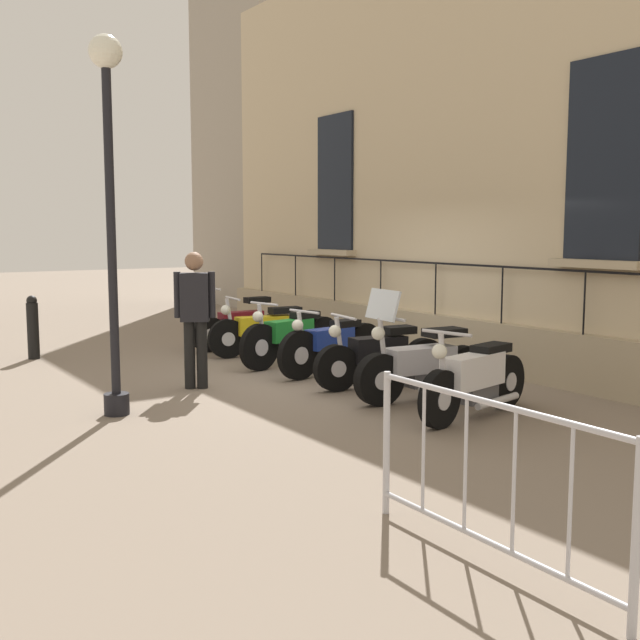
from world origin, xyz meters
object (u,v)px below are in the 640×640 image
motorcycle_yellow (267,331)px  crowd_barrier (489,476)px  motorcycle_green (291,337)px  motorcycle_blue (332,346)px  pedestrian_standing (195,311)px  motorcycle_black (380,357)px  motorcycle_silver (422,366)px  motorcycle_maroon (243,326)px  bollard (33,327)px  motorcycle_white (475,380)px  lamppost (110,189)px

motorcycle_yellow → crowd_barrier: crowd_barrier is taller
motorcycle_green → motorcycle_blue: (-0.10, 0.94, -0.02)m
crowd_barrier → pedestrian_standing: 5.91m
motorcycle_black → crowd_barrier: crowd_barrier is taller
motorcycle_blue → motorcycle_silver: size_ratio=1.03×
motorcycle_maroon → pedestrian_standing: size_ratio=1.10×
crowd_barrier → motorcycle_black: bearing=-121.1°
bollard → motorcycle_yellow: bearing=151.5°
motorcycle_maroon → motorcycle_blue: bearing=88.8°
motorcycle_maroon → motorcycle_green: 1.87m
motorcycle_blue → crowd_barrier: size_ratio=0.93×
motorcycle_yellow → motorcycle_white: 4.90m
bollard → motorcycle_white: bearing=114.9°
motorcycle_blue → crowd_barrier: (2.74, 5.67, 0.15)m
motorcycle_blue → motorcycle_white: motorcycle_white is taller
motorcycle_yellow → crowd_barrier: bearing=69.9°
motorcycle_silver → motorcycle_green: bearing=-88.8°
motorcycle_blue → motorcycle_black: size_ratio=1.00×
crowd_barrier → pedestrian_standing: pedestrian_standing is taller
motorcycle_green → motorcycle_white: motorcycle_white is taller
motorcycle_blue → lamppost: (3.36, 0.64, 2.08)m
crowd_barrier → motorcycle_blue: bearing=-115.8°
motorcycle_black → pedestrian_standing: bearing=-31.3°
motorcycle_black → lamppost: lamppost is taller
motorcycle_silver → crowd_barrier: 4.57m
motorcycle_maroon → motorcycle_green: size_ratio=0.99×
motorcycle_green → bollard: bollard is taller
motorcycle_black → bollard: bearing=-55.8°
motorcycle_green → motorcycle_silver: motorcycle_silver is taller
motorcycle_yellow → pedestrian_standing: size_ratio=1.13×
crowd_barrier → motorcycle_white: bearing=-133.9°
motorcycle_green → bollard: (3.13, -2.79, 0.08)m
motorcycle_blue → bollard: (3.23, -3.73, 0.10)m
motorcycle_maroon → motorcycle_blue: size_ratio=1.01×
lamppost → pedestrian_standing: bearing=-148.6°
motorcycle_white → bollard: bearing=-65.1°
motorcycle_maroon → motorcycle_black: 3.88m
motorcycle_green → pedestrian_standing: 2.15m
motorcycle_yellow → crowd_barrier: size_ratio=0.96×
motorcycle_maroon → lamppost: lamppost is taller
motorcycle_blue → pedestrian_standing: bearing=-5.1°
crowd_barrier → pedestrian_standing: (-0.72, -5.85, 0.45)m
motorcycle_yellow → motorcycle_silver: 3.94m
motorcycle_blue → pedestrian_standing: size_ratio=1.09×
motorcycle_black → lamppost: bearing=-7.3°
motorcycle_white → motorcycle_black: bearing=-94.8°
motorcycle_maroon → bollard: size_ratio=1.92×
motorcycle_silver → motorcycle_white: motorcycle_silver is taller
motorcycle_green → motorcycle_blue: bearing=96.1°
motorcycle_green → motorcycle_black: bearing=93.9°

